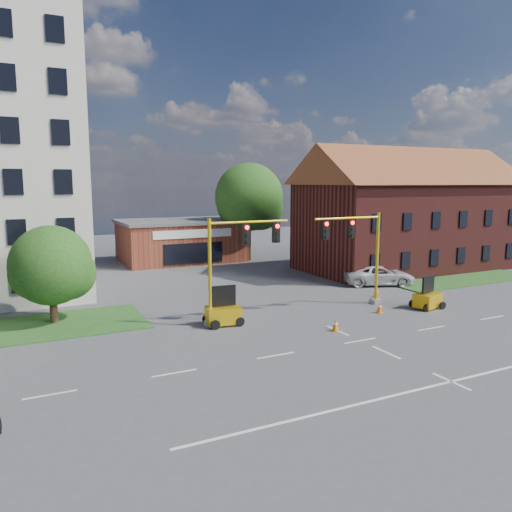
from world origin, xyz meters
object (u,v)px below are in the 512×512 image
at_px(trailer_west, 223,313).
at_px(pickup_white, 379,275).
at_px(trailer_east, 427,299).
at_px(signal_mast_east, 358,248).
at_px(signal_mast_west, 236,257).

distance_m(trailer_west, pickup_white, 16.38).
relative_size(trailer_east, pickup_white, 0.37).
bearing_deg(signal_mast_east, signal_mast_west, 180.00).
bearing_deg(pickup_white, signal_mast_east, 152.32).
height_order(trailer_east, pickup_white, trailer_east).
distance_m(trailer_west, trailer_east, 13.67).
relative_size(trailer_west, pickup_white, 0.39).
height_order(signal_mast_east, trailer_east, signal_mast_east).
bearing_deg(signal_mast_west, signal_mast_east, 0.00).
bearing_deg(signal_mast_east, pickup_white, 38.94).
bearing_deg(signal_mast_west, trailer_west, -173.73).
bearing_deg(signal_mast_east, trailer_west, -179.41).
distance_m(signal_mast_east, trailer_west, 10.15).
height_order(trailer_west, trailer_east, trailer_west).
distance_m(signal_mast_east, pickup_white, 8.33).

